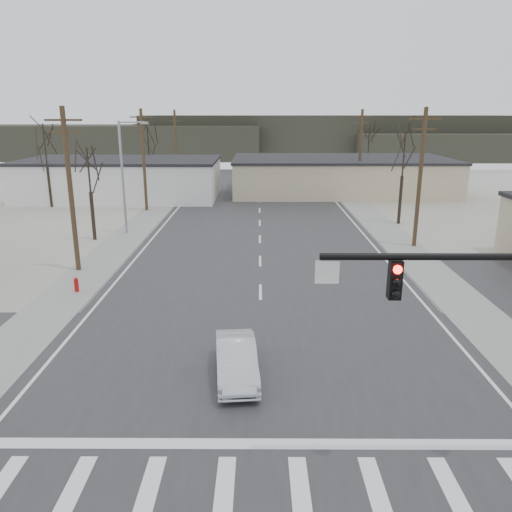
{
  "coord_description": "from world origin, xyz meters",
  "views": [
    {
      "loc": [
        -0.11,
        -18.02,
        9.62
      ],
      "look_at": [
        -0.24,
        6.33,
        2.6
      ],
      "focal_mm": 35.0,
      "sensor_mm": 36.0,
      "label": 1
    }
  ],
  "objects_px": {
    "car_far_a": "(256,184)",
    "fire_hydrant": "(76,285)",
    "sedan_crossing": "(236,360)",
    "car_far_b": "(260,176)"
  },
  "relations": [
    {
      "from": "sedan_crossing",
      "to": "car_far_a",
      "type": "height_order",
      "value": "car_far_a"
    },
    {
      "from": "car_far_a",
      "to": "car_far_b",
      "type": "xyz_separation_m",
      "value": [
        0.51,
        8.92,
        -0.06
      ]
    },
    {
      "from": "sedan_crossing",
      "to": "car_far_b",
      "type": "relative_size",
      "value": 0.91
    },
    {
      "from": "fire_hydrant",
      "to": "car_far_b",
      "type": "bearing_deg",
      "value": 77.38
    },
    {
      "from": "fire_hydrant",
      "to": "car_far_b",
      "type": "xyz_separation_m",
      "value": [
        10.26,
        45.84,
        0.39
      ]
    },
    {
      "from": "car_far_a",
      "to": "fire_hydrant",
      "type": "bearing_deg",
      "value": 83.2
    },
    {
      "from": "sedan_crossing",
      "to": "car_far_b",
      "type": "xyz_separation_m",
      "value": [
        0.99,
        55.05,
        0.09
      ]
    },
    {
      "from": "car_far_b",
      "to": "car_far_a",
      "type": "bearing_deg",
      "value": -79.75
    },
    {
      "from": "fire_hydrant",
      "to": "sedan_crossing",
      "type": "xyz_separation_m",
      "value": [
        9.27,
        -9.21,
        0.29
      ]
    },
    {
      "from": "fire_hydrant",
      "to": "sedan_crossing",
      "type": "relative_size",
      "value": 0.21
    }
  ]
}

